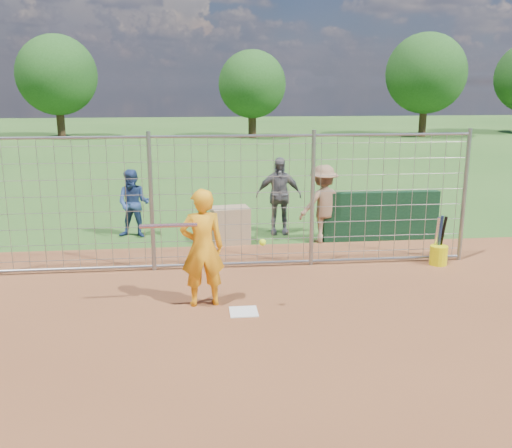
{
  "coord_description": "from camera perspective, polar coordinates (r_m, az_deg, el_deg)",
  "views": [
    {
      "loc": [
        -0.69,
        -8.36,
        3.46
      ],
      "look_at": [
        0.3,
        0.8,
        1.15
      ],
      "focal_mm": 40.0,
      "sensor_mm": 36.0,
      "label": 1
    }
  ],
  "objects": [
    {
      "name": "batter",
      "position": [
        8.91,
        -5.39,
        -2.4
      ],
      "size": [
        0.74,
        0.53,
        1.88
      ],
      "primitive_type": "imported",
      "rotation": [
        0.0,
        0.0,
        3.26
      ],
      "color": "#FFA116",
      "rests_on": "ground"
    },
    {
      "name": "bystander_c",
      "position": [
        12.56,
        6.73,
        2.01
      ],
      "size": [
        1.25,
        0.94,
        1.71
      ],
      "primitive_type": "imported",
      "rotation": [
        0.0,
        0.0,
        3.44
      ],
      "color": "#8A674B",
      "rests_on": "ground"
    },
    {
      "name": "bucket_with_bats",
      "position": [
        11.59,
        17.8,
        -2.72
      ],
      "size": [
        0.34,
        0.36,
        0.98
      ],
      "color": "yellow",
      "rests_on": "ground"
    },
    {
      "name": "backstop_fence",
      "position": [
        10.61,
        -2.31,
        2.09
      ],
      "size": [
        9.08,
        0.08,
        2.6
      ],
      "color": "gray",
      "rests_on": "ground"
    },
    {
      "name": "bystander_b",
      "position": [
        13.18,
        2.28,
        2.85
      ],
      "size": [
        1.09,
        0.53,
        1.8
      ],
      "primitive_type": "imported",
      "rotation": [
        0.0,
        0.0,
        -0.08
      ],
      "color": "#5A5B60",
      "rests_on": "ground"
    },
    {
      "name": "ground",
      "position": [
        9.07,
        -1.36,
        -8.34
      ],
      "size": [
        100.0,
        100.0,
        0.0
      ],
      "primitive_type": "plane",
      "color": "#2D591E",
      "rests_on": "ground"
    },
    {
      "name": "dugout_wall",
      "position": [
        12.97,
        12.39,
        0.77
      ],
      "size": [
        2.6,
        0.2,
        1.1
      ],
      "primitive_type": "cube",
      "color": "#11381E",
      "rests_on": "ground"
    },
    {
      "name": "tree_line",
      "position": [
        36.69,
        -0.2,
        14.45
      ],
      "size": [
        44.66,
        6.72,
        6.48
      ],
      "color": "#3F2B19",
      "rests_on": "ground"
    },
    {
      "name": "bystander_a",
      "position": [
        13.18,
        -12.15,
        2.01
      ],
      "size": [
        0.86,
        0.73,
        1.55
      ],
      "primitive_type": "imported",
      "rotation": [
        0.0,
        0.0,
        -0.2
      ],
      "color": "navy",
      "rests_on": "ground"
    },
    {
      "name": "infield_dirt",
      "position": [
        6.41,
        1.04,
        -18.52
      ],
      "size": [
        18.0,
        18.0,
        0.0
      ],
      "primitive_type": "plane",
      "color": "brown",
      "rests_on": "ground"
    },
    {
      "name": "home_plate",
      "position": [
        8.88,
        -1.25,
        -8.77
      ],
      "size": [
        0.43,
        0.43,
        0.02
      ],
      "primitive_type": "cube",
      "color": "silver",
      "rests_on": "ground"
    },
    {
      "name": "equipment_bin",
      "position": [
        12.5,
        -2.58,
        -0.12
      ],
      "size": [
        0.87,
        0.66,
        0.8
      ],
      "primitive_type": "cube",
      "rotation": [
        0.0,
        0.0,
        0.14
      ],
      "color": "tan",
      "rests_on": "ground"
    },
    {
      "name": "equipment_in_play",
      "position": [
        8.59,
        -6.48,
        -0.56
      ],
      "size": [
        1.88,
        0.27,
        0.34
      ],
      "color": "silver",
      "rests_on": "ground"
    }
  ]
}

